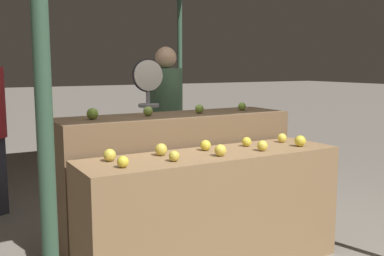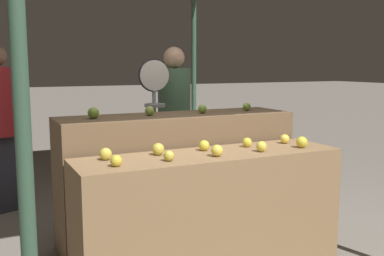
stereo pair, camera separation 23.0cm
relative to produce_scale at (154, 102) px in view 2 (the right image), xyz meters
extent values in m
cylinder|color=#33513D|center=(-1.39, -2.06, 0.22)|extent=(0.07, 0.07, 2.75)
cylinder|color=#33513D|center=(1.30, 1.79, 0.22)|extent=(0.07, 0.07, 2.75)
cube|color=olive|center=(-0.04, -1.23, -0.72)|extent=(1.99, 0.55, 0.88)
cube|color=brown|center=(-0.04, -0.63, -0.61)|extent=(1.99, 0.55, 1.11)
sphere|color=gold|center=(-0.78, -1.35, -0.24)|extent=(0.08, 0.08, 0.08)
sphere|color=gold|center=(-0.42, -1.34, -0.25)|extent=(0.07, 0.07, 0.07)
sphere|color=yellow|center=(-0.06, -1.35, -0.24)|extent=(0.08, 0.08, 0.08)
sphere|color=yellow|center=(0.33, -1.34, -0.24)|extent=(0.08, 0.08, 0.08)
sphere|color=gold|center=(0.70, -1.34, -0.24)|extent=(0.09, 0.09, 0.09)
sphere|color=gold|center=(-0.79, -1.12, -0.24)|extent=(0.08, 0.08, 0.08)
sphere|color=gold|center=(-0.41, -1.12, -0.24)|extent=(0.09, 0.09, 0.09)
sphere|color=gold|center=(-0.04, -1.12, -0.24)|extent=(0.08, 0.08, 0.08)
sphere|color=gold|center=(0.34, -1.13, -0.24)|extent=(0.07, 0.07, 0.07)
sphere|color=yellow|center=(0.70, -1.13, -0.24)|extent=(0.08, 0.08, 0.08)
sphere|color=#7AA338|center=(-0.75, -0.63, -0.01)|extent=(0.09, 0.09, 0.09)
sphere|color=#8EB247|center=(-0.28, -0.62, -0.02)|extent=(0.08, 0.08, 0.08)
sphere|color=#84AD3D|center=(0.19, -0.65, -0.02)|extent=(0.07, 0.07, 0.07)
sphere|color=#7AA338|center=(0.65, -0.63, -0.02)|extent=(0.07, 0.07, 0.07)
cylinder|color=#99999E|center=(0.00, 0.01, -0.44)|extent=(0.04, 0.04, 1.45)
cylinder|color=black|center=(0.00, 0.01, 0.26)|extent=(0.32, 0.01, 0.32)
cylinder|color=silver|center=(0.00, -0.01, 0.26)|extent=(0.29, 0.02, 0.29)
cylinder|color=#99999E|center=(0.00, -0.01, 0.04)|extent=(0.01, 0.01, 0.14)
cylinder|color=#99999E|center=(0.00, -0.01, -0.03)|extent=(0.20, 0.20, 0.03)
cube|color=#2D2D38|center=(0.35, 0.31, -0.76)|extent=(0.30, 0.24, 0.79)
cylinder|color=#476B4C|center=(0.35, 0.31, -0.02)|extent=(0.45, 0.45, 0.69)
sphere|color=tan|center=(0.35, 0.31, 0.43)|extent=(0.22, 0.22, 0.22)
cube|color=#2D2D38|center=(-1.36, 0.89, -0.76)|extent=(0.33, 0.26, 0.80)
camera|label=1|loc=(-1.77, -3.95, 0.35)|focal=42.00mm
camera|label=2|loc=(-1.57, -4.06, 0.35)|focal=42.00mm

